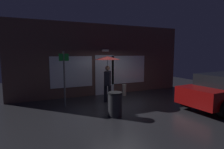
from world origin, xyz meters
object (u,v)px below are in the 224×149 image
object	(u,v)px
person_with_umbrella	(107,67)
trash_bin	(115,104)
street_sign_post	(64,76)
sidewalk_bollard	(124,90)

from	to	relation	value
person_with_umbrella	trash_bin	size ratio (longest dim) A/B	2.41
trash_bin	street_sign_post	bearing A→B (deg)	128.76
street_sign_post	trash_bin	bearing A→B (deg)	-51.24
person_with_umbrella	trash_bin	xyz separation A→B (m)	(-0.50, -1.92, -1.23)
sidewalk_bollard	trash_bin	xyz separation A→B (m)	(-1.83, -2.76, 0.15)
person_with_umbrella	trash_bin	bearing A→B (deg)	19.60
person_with_umbrella	street_sign_post	xyz separation A→B (m)	(-1.99, -0.06, -0.33)
sidewalk_bollard	person_with_umbrella	bearing A→B (deg)	-147.74
trash_bin	person_with_umbrella	bearing A→B (deg)	75.44
person_with_umbrella	trash_bin	distance (m)	2.33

